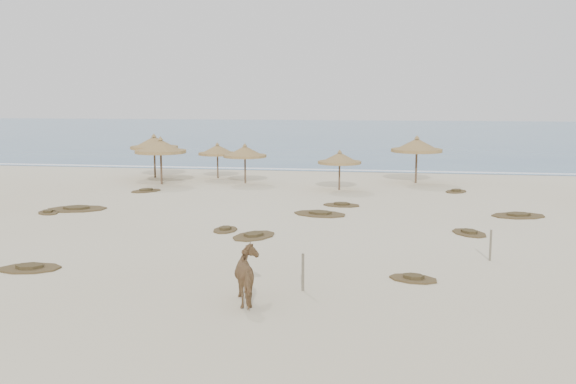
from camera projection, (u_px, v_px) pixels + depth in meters
The scene contains 24 objects.
ground at pixel (252, 251), 23.46m from camera, with size 160.00×160.00×0.00m, color beige.
ocean at pixel (357, 133), 96.69m from camera, with size 200.00×100.00×0.01m, color #2D5988.
foam_line at pixel (324, 170), 48.84m from camera, with size 70.00×0.60×0.01m, color white.
palapa_0 at pixel (154, 143), 44.00m from camera, with size 3.92×3.92×3.05m.
palapa_1 at pixel (217, 150), 43.73m from camera, with size 3.18×3.18×2.47m.
palapa_2 at pixel (161, 147), 40.67m from camera, with size 3.77×3.77×3.06m.
palapa_3 at pixel (245, 152), 41.13m from camera, with size 2.85×2.85×2.60m.
palapa_4 at pixel (340, 159), 38.25m from camera, with size 3.37×3.37×2.44m.
palapa_5 at pixel (417, 146), 41.22m from camera, with size 4.24×4.24×3.11m.
horse at pixel (250, 276), 17.50m from camera, with size 0.81×1.78×1.51m, color olive.
fence_post_near at pixel (303, 272), 18.57m from camera, with size 0.08×0.08×1.11m, color #706654.
fence_post_far at pixel (491, 245), 21.96m from camera, with size 0.08×0.08×1.08m, color #706654.
scrub_1 at pixel (77, 209), 31.90m from camera, with size 3.34×2.61×0.16m.
scrub_2 at pixel (225, 229), 26.94m from camera, with size 1.01×1.53×0.16m.
scrub_3 at pixel (320, 214), 30.55m from camera, with size 2.98×2.36×0.16m.
scrub_4 at pixel (469, 233), 26.31m from camera, with size 1.84×2.14×0.16m.
scrub_5 at pixel (518, 215), 30.10m from camera, with size 2.87×2.21×0.16m.
scrub_6 at pixel (146, 191), 37.93m from camera, with size 2.13×2.26×0.16m.
scrub_7 at pixel (342, 205), 33.02m from camera, with size 2.04×1.46×0.16m.
scrub_8 at pixel (48, 212), 30.87m from camera, with size 1.58×1.59×0.16m.
scrub_9 at pixel (254, 235), 25.77m from camera, with size 2.18×2.54×0.16m.
scrub_10 at pixel (456, 191), 37.71m from camera, with size 1.77×1.99×0.16m.
scrub_11 at pixel (30, 268), 20.95m from camera, with size 2.25×1.70×0.16m.
scrub_12 at pixel (413, 278), 19.74m from camera, with size 1.73×1.37×0.16m.
Camera 1 is at (4.88, -22.38, 5.63)m, focal length 40.00 mm.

